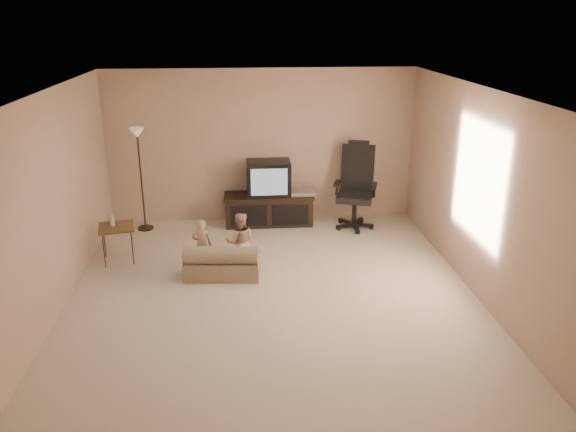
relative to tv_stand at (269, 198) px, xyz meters
name	(u,v)px	position (x,y,z in m)	size (l,w,h in m)	color
floor	(273,293)	(-0.10, -2.49, -0.44)	(5.50, 5.50, 0.00)	beige
room_shell	(272,176)	(-0.10, -2.49, 1.08)	(5.50, 5.50, 5.50)	white
tv_stand	(269,198)	(0.00, 0.00, 0.00)	(1.49, 0.56, 1.06)	black
office_chair	(355,197)	(1.39, -0.25, 0.06)	(0.80, 0.82, 1.39)	black
side_table	(116,227)	(-2.20, -1.32, 0.06)	(0.55, 0.55, 0.70)	brown
floor_lamp	(139,157)	(-2.02, -0.08, 0.76)	(0.26, 0.26, 1.65)	#302015
child_sofa	(222,263)	(-0.73, -1.96, -0.25)	(1.02, 0.64, 0.48)	#9E866B
toddler_left	(202,245)	(-1.00, -1.72, -0.08)	(0.27, 0.19, 0.73)	tan
toddler_right	(240,242)	(-0.49, -1.76, -0.03)	(0.40, 0.22, 0.82)	tan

